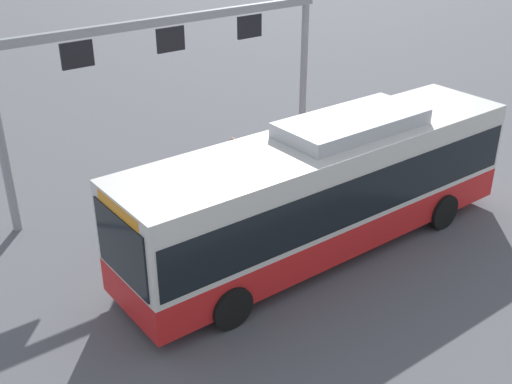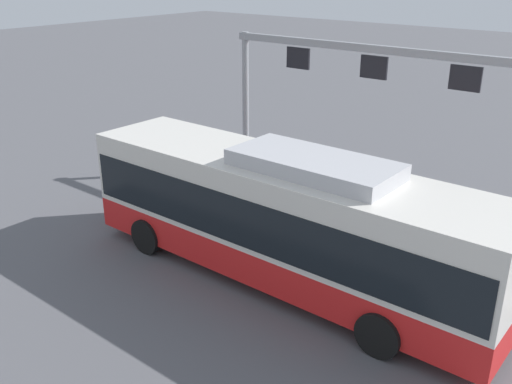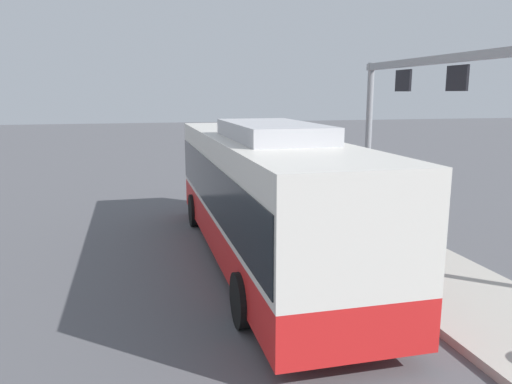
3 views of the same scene
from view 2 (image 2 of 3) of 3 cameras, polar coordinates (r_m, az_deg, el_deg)
name	(u,v)px [view 2 (image 2 of 3)]	position (r m, az deg, el deg)	size (l,w,h in m)	color
ground_plane	(282,279)	(14.81, 2.58, -8.60)	(120.00, 120.00, 0.00)	#56565B
platform_curb	(417,252)	(16.47, 15.72, -5.81)	(10.00, 2.80, 0.16)	#B2ADA3
bus_main	(283,214)	(13.97, 2.73, -2.20)	(11.14, 2.72, 3.46)	red
person_boarding	(298,185)	(17.88, 4.18, 0.69)	(0.45, 0.59, 1.67)	#476B4C
person_waiting_near	(252,181)	(18.58, -0.41, 1.06)	(0.48, 0.60, 1.67)	#476B4C
person_waiting_mid	(362,195)	(17.39, 10.51, -0.27)	(0.48, 0.60, 1.67)	gray
person_waiting_far	(322,200)	(16.82, 6.58, -0.82)	(0.51, 0.60, 1.67)	slate
platform_sign_gantry	(372,89)	(18.50, 11.49, 10.01)	(10.74, 0.24, 5.20)	gray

